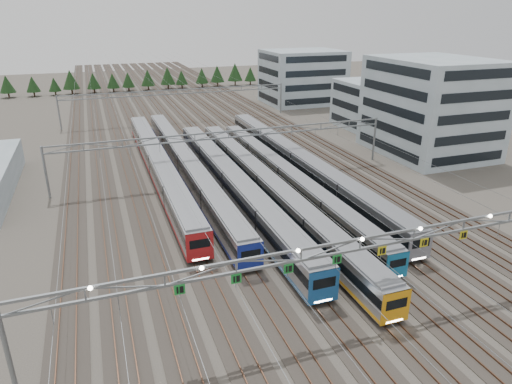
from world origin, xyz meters
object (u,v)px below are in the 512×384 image
object	(u,v)px
gantry_near	(360,247)
depot_bldg_north	(302,77)
depot_bldg_south	(431,107)
train_e	(286,176)
gantry_far	(178,95)
train_a	(158,165)
train_f	(299,163)
depot_bldg_mid	(373,105)
train_d	(266,186)
train_c	(232,183)
train_b	(186,165)
gantry_mid	(229,140)

from	to	relation	value
gantry_near	depot_bldg_north	bearing A→B (deg)	67.65
depot_bldg_south	train_e	bearing A→B (deg)	-165.25
gantry_near	gantry_far	world-z (taller)	gantry_near
train_a	train_f	distance (m)	23.43
train_a	gantry_far	bearing A→B (deg)	74.90
train_e	depot_bldg_mid	distance (m)	46.92
train_a	depot_bldg_north	world-z (taller)	depot_bldg_north
train_d	train_e	bearing A→B (deg)	35.16
depot_bldg_mid	gantry_near	bearing A→B (deg)	-124.01
train_c	train_b	bearing A→B (deg)	111.15
depot_bldg_mid	train_b	bearing A→B (deg)	-157.76
train_d	train_a	bearing A→B (deg)	132.59
train_e	depot_bldg_south	bearing A→B (deg)	14.75
train_b	gantry_near	world-z (taller)	gantry_near
train_b	gantry_near	distance (m)	43.34
train_e	gantry_mid	world-z (taller)	gantry_mid
depot_bldg_south	depot_bldg_north	xyz separation A→B (m)	(-0.54, 56.38, -1.31)
train_d	gantry_near	bearing A→B (deg)	-94.57
train_c	train_d	xyz separation A→B (m)	(4.50, -2.15, -0.17)
train_e	depot_bldg_north	distance (m)	73.41
train_a	depot_bldg_mid	distance (m)	56.80
train_a	gantry_near	size ratio (longest dim) A/B	1.07
depot_bldg_south	depot_bldg_north	bearing A→B (deg)	90.55
depot_bldg_mid	depot_bldg_north	size ratio (longest dim) A/B	0.73
train_f	depot_bldg_south	bearing A→B (deg)	7.62
depot_bldg_south	depot_bldg_north	size ratio (longest dim) A/B	1.00
train_e	train_f	bearing A→B (deg)	47.83
train_e	gantry_mid	size ratio (longest dim) A/B	1.02
train_a	train_d	bearing A→B (deg)	-47.41
train_f	train_a	bearing A→B (deg)	163.78
train_e	depot_bldg_south	size ratio (longest dim) A/B	2.62
gantry_far	depot_bldg_south	xyz separation A→B (m)	(40.44, -44.33, 2.61)
train_e	gantry_far	xyz separation A→B (m)	(-6.75, 53.20, 4.42)
train_c	gantry_far	size ratio (longest dim) A/B	1.03
train_c	depot_bldg_south	xyz separation A→B (m)	(42.69, 9.89, 6.69)
train_a	gantry_far	world-z (taller)	gantry_far
train_d	gantry_mid	distance (m)	12.35
train_e	train_b	bearing A→B (deg)	141.83
depot_bldg_north	train_b	bearing A→B (deg)	-130.49
gantry_mid	gantry_far	xyz separation A→B (m)	(0.00, 45.00, 0.00)
train_e	gantry_near	size ratio (longest dim) A/B	1.02
train_b	depot_bldg_south	bearing A→B (deg)	-2.11
train_d	depot_bldg_south	xyz separation A→B (m)	(38.19, 12.04, 6.87)
gantry_near	depot_bldg_south	xyz separation A→B (m)	(40.49, 40.79, 1.91)
gantry_mid	depot_bldg_mid	bearing A→B (deg)	28.00
train_d	depot_bldg_south	distance (m)	40.63
train_b	gantry_mid	bearing A→B (deg)	-19.67
train_e	depot_bldg_north	xyz separation A→B (m)	(33.15, 65.25, 5.72)
train_f	train_d	bearing A→B (deg)	-137.88
gantry_near	depot_bldg_north	distance (m)	105.07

